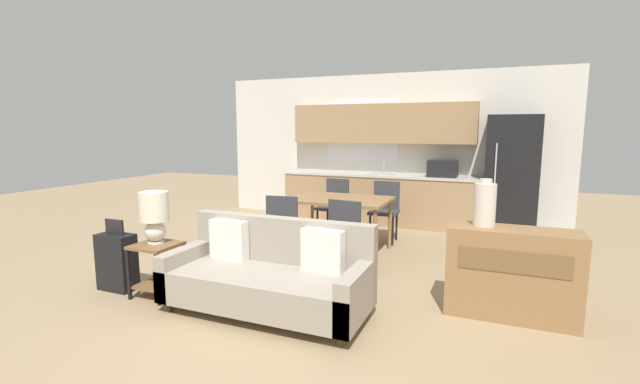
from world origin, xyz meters
name	(u,v)px	position (x,y,z in m)	size (l,w,h in m)	color
ground_plane	(256,316)	(0.00, 0.00, 0.00)	(20.00, 20.00, 0.00)	#9E8460
wall_back	(383,148)	(-0.01, 4.63, 1.36)	(6.40, 0.07, 2.70)	silver
kitchen_counter	(380,177)	(0.02, 4.33, 0.84)	(3.51, 0.65, 2.15)	tan
refrigerator	(511,176)	(2.19, 4.24, 0.96)	(0.79, 0.70, 1.92)	black
dining_table	(341,203)	(0.01, 2.26, 0.69)	(1.33, 0.93, 0.76)	olive
couch	(270,276)	(0.06, 0.17, 0.33)	(1.91, 0.80, 0.85)	#3D2D1E
side_table	(157,261)	(-1.18, 0.03, 0.36)	(0.42, 0.42, 0.55)	brown
table_lamp	(154,214)	(-1.20, 0.06, 0.86)	(0.29, 0.29, 0.53)	silver
credenza	(512,273)	(2.16, 0.88, 0.41)	(1.12, 0.41, 0.82)	olive
vase	(485,204)	(1.90, 0.92, 1.03)	(0.19, 0.19, 0.44)	beige
dining_chair_near_left	(285,226)	(-0.41, 1.40, 0.51)	(0.47, 0.47, 0.91)	#38383D
dining_chair_near_right	(349,232)	(0.43, 1.40, 0.51)	(0.46, 0.46, 0.91)	#38383D
dining_chair_far_left	(334,204)	(-0.41, 3.11, 0.51)	(0.46, 0.46, 0.91)	#38383D
dining_chair_far_right	(385,208)	(0.43, 3.08, 0.51)	(0.44, 0.44, 0.91)	#38383D
suitcase	(117,261)	(-1.71, 0.01, 0.31)	(0.40, 0.22, 0.76)	black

